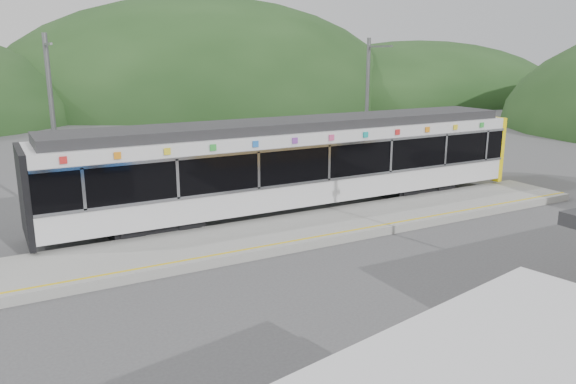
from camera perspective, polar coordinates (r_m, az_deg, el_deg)
ground at (r=17.39m, az=5.89°, el=-7.41°), size 120.00×120.00×0.00m
hills at (r=24.98m, az=10.74°, el=-0.93°), size 146.00×149.00×26.00m
platform at (r=19.97m, az=0.52°, el=-4.01°), size 26.00×3.20×0.30m
yellow_line at (r=18.86m, az=2.46°, el=-4.63°), size 26.00×0.10×0.01m
train at (r=22.62m, az=1.10°, el=3.13°), size 20.44×3.01×3.74m
catenary_mast_west at (r=22.11m, az=-22.69°, el=5.97°), size 0.18×1.80×7.00m
catenary_mast_east at (r=27.37m, az=8.05°, el=8.24°), size 0.18×1.80×7.00m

